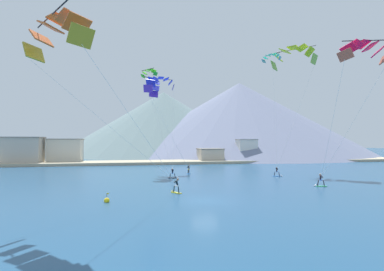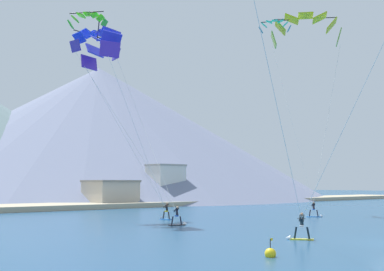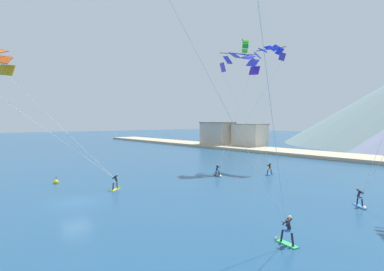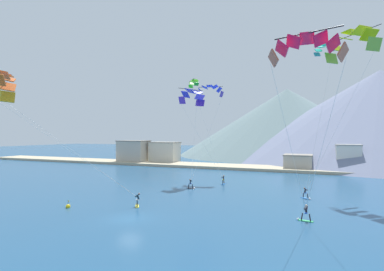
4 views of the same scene
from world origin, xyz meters
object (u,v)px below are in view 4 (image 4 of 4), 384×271
kitesurfer_near_lead (307,196)px  kitesurfer_mid_center (304,216)px  kitesurfer_far_left (137,202)px  parafoil_kite_far_left (2,83)px  kitesurfer_near_trail (192,186)px  kitesurfer_far_right (224,181)px  parafoil_kite_near_lead (351,41)px  parafoil_kite_near_trail (210,91)px  race_marker_buoy (68,206)px  parafoil_kite_far_right (193,96)px  parafoil_kite_mid_center (307,47)px  parafoil_kite_distant_low_drift (194,82)px  parafoil_kite_distant_high_outer (324,48)px

kitesurfer_near_lead → kitesurfer_mid_center: kitesurfer_mid_center is taller
kitesurfer_far_left → parafoil_kite_far_left: bearing=-136.3°
kitesurfer_near_trail → kitesurfer_far_right: (3.61, 6.46, 0.02)m
parafoil_kite_near_lead → kitesurfer_far_right: bearing=173.8°
kitesurfer_near_lead → kitesurfer_far_left: size_ratio=0.94×
kitesurfer_far_left → parafoil_kite_near_trail: size_ratio=0.10×
kitesurfer_near_trail → race_marker_buoy: size_ratio=1.75×
kitesurfer_near_lead → parafoil_kite_near_trail: parafoil_kite_near_trail is taller
kitesurfer_far_left → parafoil_kite_far_right: (-1.30, 21.49, 16.00)m
kitesurfer_near_lead → kitesurfer_far_right: (-14.29, 7.48, 0.04)m
parafoil_kite_mid_center → parafoil_kite_far_right: bearing=127.6°
parafoil_kite_far_left → parafoil_kite_near_trail: bearing=72.7°
parafoil_kite_near_trail → race_marker_buoy: 35.70m
parafoil_kite_mid_center → parafoil_kite_far_right: 35.06m
parafoil_kite_mid_center → kitesurfer_far_right: bearing=119.2°
kitesurfer_near_lead → kitesurfer_near_trail: kitesurfer_near_trail is taller
kitesurfer_far_left → kitesurfer_far_right: size_ratio=1.01×
kitesurfer_mid_center → parafoil_kite_far_left: parafoil_kite_far_left is taller
kitesurfer_far_right → race_marker_buoy: (-12.70, -24.21, -0.33)m
kitesurfer_mid_center → parafoil_kite_near_trail: bearing=127.7°
parafoil_kite_near_lead → parafoil_kite_far_left: (-36.17, -28.12, -8.24)m
kitesurfer_near_trail → parafoil_kite_far_left: size_ratio=0.12×
kitesurfer_mid_center → kitesurfer_far_right: bearing=127.1°
kitesurfer_far_right → parafoil_kite_far_left: bearing=-117.6°
kitesurfer_near_trail → race_marker_buoy: 19.94m
kitesurfer_near_trail → parafoil_kite_far_right: size_ratio=0.11×
parafoil_kite_mid_center → parafoil_kite_far_left: 30.95m
parafoil_kite_far_right → kitesurfer_far_left: bearing=-86.5°
kitesurfer_far_left → parafoil_kite_near_trail: bearing=88.7°
kitesurfer_mid_center → parafoil_kite_far_right: 33.23m
parafoil_kite_near_trail → parafoil_kite_mid_center: (19.49, -32.16, -1.93)m
parafoil_kite_mid_center → parafoil_kite_distant_low_drift: 37.04m
kitesurfer_near_trail → race_marker_buoy: bearing=-117.1°
kitesurfer_near_lead → parafoil_kite_distant_high_outer: (2.36, 7.14, 22.35)m
kitesurfer_far_right → parafoil_kite_near_lead: size_ratio=0.08×
kitesurfer_near_lead → kitesurfer_far_left: (-19.56, -12.73, 0.08)m
race_marker_buoy → parafoil_kite_far_right: bearing=76.5°
parafoil_kite_distant_low_drift → kitesurfer_near_lead: bearing=-26.2°
kitesurfer_near_trail → parafoil_kite_far_left: bearing=-117.2°
parafoil_kite_distant_high_outer → race_marker_buoy: size_ratio=3.51×
kitesurfer_mid_center → parafoil_kite_mid_center: bearing=-86.5°
parafoil_kite_far_left → parafoil_kite_distant_low_drift: parafoil_kite_distant_low_drift is taller
parafoil_kite_mid_center → parafoil_kite_distant_high_outer: size_ratio=4.41×
kitesurfer_near_trail → parafoil_kite_far_left: 30.30m
kitesurfer_far_right → parafoil_kite_distant_high_outer: (16.65, -0.34, 22.30)m
kitesurfer_near_lead → parafoil_kite_mid_center: 24.63m
parafoil_kite_distant_high_outer → parafoil_kite_near_lead: bearing=-27.0°
kitesurfer_far_right → parafoil_kite_near_lead: 30.27m
kitesurfer_near_trail → parafoil_kite_distant_low_drift: size_ratio=0.52×
parafoil_kite_near_lead → parafoil_kite_far_left: parafoil_kite_near_lead is taller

